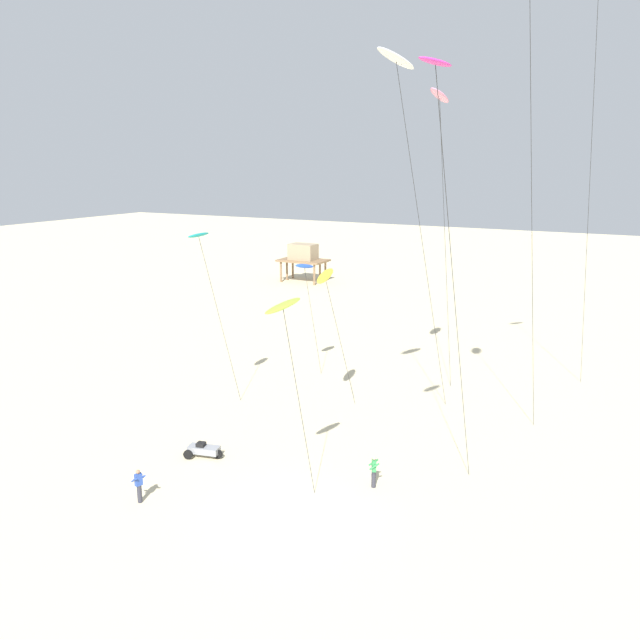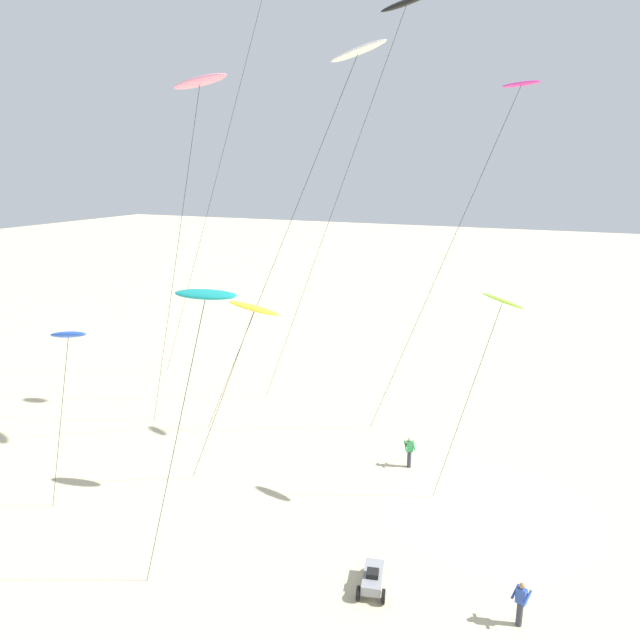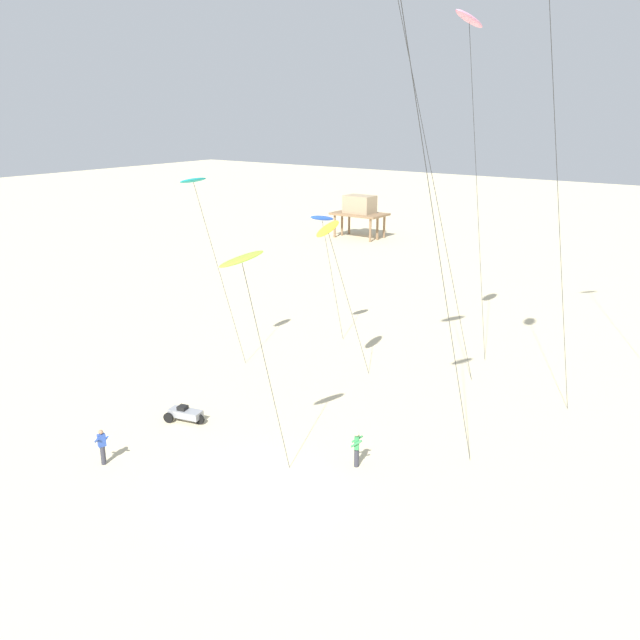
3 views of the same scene
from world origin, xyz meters
name	(u,v)px [view 3 (image 3 of 3)]	position (x,y,z in m)	size (l,w,h in m)	color
ground_plane	(254,490)	(0.00, 0.00, 0.00)	(260.00, 260.00, 0.00)	beige
kite_yellow	(328,230)	(-3.24, 9.85, 9.11)	(1.03, 5.20, 9.55)	yellow
kite_pink	(469,22)	(1.39, 15.29, 19.13)	(0.98, 6.31, 19.78)	pink
kite_blue	(322,219)	(-7.93, 15.88, 8.46)	(0.79, 3.39, 8.88)	blue
kite_teal	(194,183)	(-10.31, 7.44, 11.26)	(0.88, 4.51, 11.59)	teal
kite_lime	(243,264)	(-0.08, -0.16, 9.56)	(1.06, 3.48, 10.08)	#8CD833
kite_flyer_nearest	(102,446)	(-6.82, -2.30, 0.89)	(0.66, 0.68, 1.67)	#33333D
kite_flyer_middle	(357,448)	(2.38, 4.09, 0.89)	(0.69, 0.70, 1.67)	#33333D
stilt_house	(360,208)	(-27.24, 50.45, 3.57)	(6.26, 3.93, 5.03)	#846647
beach_buggy	(185,413)	(-7.10, 2.86, 0.43)	(2.13, 1.25, 0.82)	gray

